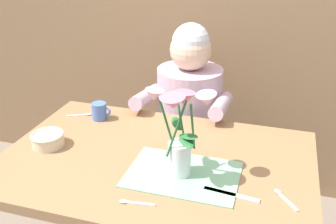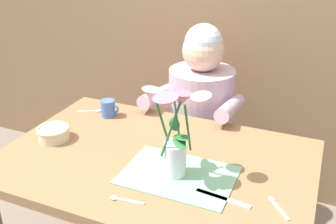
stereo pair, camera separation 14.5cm
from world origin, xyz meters
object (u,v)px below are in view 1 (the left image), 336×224
coffee_cup (100,111)px  ceramic_bowl (48,139)px  seated_person (189,128)px  dinner_knife (231,195)px  flower_vase (180,129)px

coffee_cup → ceramic_bowl: bearing=-108.0°
seated_person → dinner_knife: bearing=-63.6°
seated_person → dinner_knife: (0.33, -0.76, 0.18)m
flower_vase → ceramic_bowl: flower_vase is taller
ceramic_bowl → dinner_knife: ceramic_bowl is taller
flower_vase → ceramic_bowl: size_ratio=2.43×
ceramic_bowl → coffee_cup: coffee_cup is taller
flower_vase → ceramic_bowl: bearing=175.7°
dinner_knife → coffee_cup: bearing=155.5°
ceramic_bowl → coffee_cup: 0.30m
flower_vase → coffee_cup: size_ratio=3.56×
seated_person → ceramic_bowl: seated_person is taller
flower_vase → coffee_cup: 0.60m
seated_person → coffee_cup: 0.54m
flower_vase → dinner_knife: (0.20, -0.07, -0.18)m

